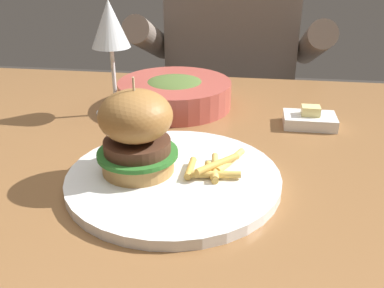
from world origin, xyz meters
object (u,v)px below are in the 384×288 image
Objects in this scene: burger_sandwich at (136,132)px; diner_person at (229,107)px; soup_bowl at (175,93)px; main_plate at (174,178)px; butter_dish at (310,120)px; wine_glass at (110,30)px.

burger_sandwich is 0.81m from diner_person.
burger_sandwich is at bearing -95.68° from diner_person.
burger_sandwich is at bearing -89.52° from soup_bowl.
burger_sandwich is (-0.05, 0.00, 0.06)m from main_plate.
diner_person reaches higher than soup_bowl.
main_plate is 0.24× the size of diner_person.
butter_dish is at bearing -14.50° from soup_bowl.
burger_sandwich is 0.29m from soup_bowl.
wine_glass is at bearing 122.74° from main_plate.
butter_dish is (0.35, -0.01, -0.14)m from wine_glass.
wine_glass is at bearing 178.32° from butter_dish.
diner_person is at bearing 80.79° from soup_bowl.
wine_glass is at bearing 113.96° from burger_sandwich.
main_plate is at bearing -92.15° from diner_person.
main_plate is 3.18× the size of butter_dish.
wine_glass is (-0.15, 0.23, 0.15)m from main_plate.
diner_person reaches higher than butter_dish.
soup_bowl is (-0.05, 0.29, 0.02)m from main_plate.
main_plate is 1.38× the size of wine_glass.
soup_bowl reaches higher than main_plate.
wine_glass reaches higher than burger_sandwich.
main_plate is 0.29m from soup_bowl.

